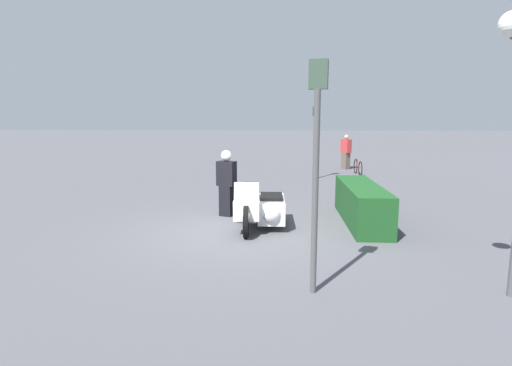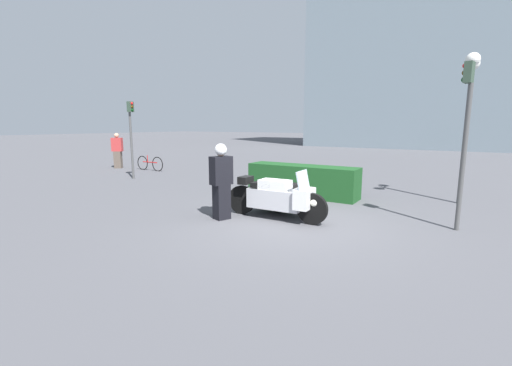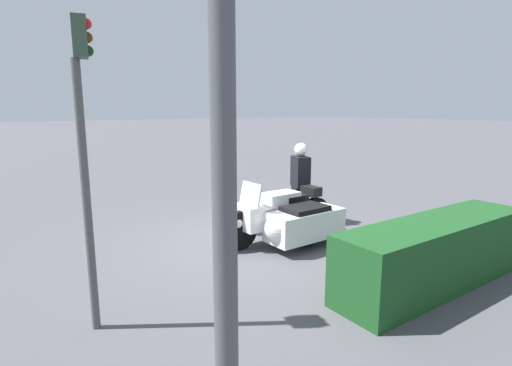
{
  "view_description": "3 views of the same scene",
  "coord_description": "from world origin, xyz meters",
  "px_view_note": "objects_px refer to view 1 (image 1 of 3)",
  "views": [
    {
      "loc": [
        8.8,
        0.94,
        2.54
      ],
      "look_at": [
        -0.26,
        0.37,
        1.08
      ],
      "focal_mm": 28.0,
      "sensor_mm": 36.0,
      "label": 1
    },
    {
      "loc": [
        3.29,
        -6.55,
        2.15
      ],
      "look_at": [
        -0.5,
        -0.54,
        0.94
      ],
      "focal_mm": 24.0,
      "sensor_mm": 36.0,
      "label": 2
    },
    {
      "loc": [
        4.02,
        5.88,
        2.45
      ],
      "look_at": [
        0.2,
        0.3,
        1.18
      ],
      "focal_mm": 28.0,
      "sensor_mm": 36.0,
      "label": 3
    }
  ],
  "objects_px": {
    "traffic_light_near": "(317,143)",
    "bicycle_parked": "(358,167)",
    "officer_rider": "(227,181)",
    "traffic_light_far": "(315,131)",
    "hedge_bush_curbside": "(361,203)",
    "pedestrian_bystander": "(346,152)",
    "police_motorcycle": "(260,207)"
  },
  "relations": [
    {
      "from": "officer_rider",
      "to": "traffic_light_far",
      "type": "bearing_deg",
      "value": 176.67
    },
    {
      "from": "hedge_bush_curbside",
      "to": "pedestrian_bystander",
      "type": "relative_size",
      "value": 1.95
    },
    {
      "from": "traffic_light_near",
      "to": "pedestrian_bystander",
      "type": "relative_size",
      "value": 1.91
    },
    {
      "from": "traffic_light_far",
      "to": "bicycle_parked",
      "type": "height_order",
      "value": "traffic_light_far"
    },
    {
      "from": "hedge_bush_curbside",
      "to": "bicycle_parked",
      "type": "distance_m",
      "value": 8.77
    },
    {
      "from": "traffic_light_near",
      "to": "bicycle_parked",
      "type": "height_order",
      "value": "traffic_light_near"
    },
    {
      "from": "bicycle_parked",
      "to": "police_motorcycle",
      "type": "bearing_deg",
      "value": -24.77
    },
    {
      "from": "police_motorcycle",
      "to": "officer_rider",
      "type": "xyz_separation_m",
      "value": [
        -1.06,
        -0.95,
        0.44
      ]
    },
    {
      "from": "traffic_light_near",
      "to": "pedestrian_bystander",
      "type": "height_order",
      "value": "traffic_light_near"
    },
    {
      "from": "traffic_light_near",
      "to": "traffic_light_far",
      "type": "bearing_deg",
      "value": 6.45
    },
    {
      "from": "hedge_bush_curbside",
      "to": "officer_rider",
      "type": "bearing_deg",
      "value": -97.52
    },
    {
      "from": "officer_rider",
      "to": "pedestrian_bystander",
      "type": "distance_m",
      "value": 11.28
    },
    {
      "from": "officer_rider",
      "to": "bicycle_parked",
      "type": "distance_m",
      "value": 9.58
    },
    {
      "from": "traffic_light_near",
      "to": "traffic_light_far",
      "type": "height_order",
      "value": "traffic_light_near"
    },
    {
      "from": "hedge_bush_curbside",
      "to": "traffic_light_near",
      "type": "xyz_separation_m",
      "value": [
        4.16,
        -1.51,
        1.74
      ]
    },
    {
      "from": "pedestrian_bystander",
      "to": "bicycle_parked",
      "type": "bearing_deg",
      "value": 62.19
    },
    {
      "from": "police_motorcycle",
      "to": "hedge_bush_curbside",
      "type": "relative_size",
      "value": 0.74
    },
    {
      "from": "officer_rider",
      "to": "hedge_bush_curbside",
      "type": "bearing_deg",
      "value": 102.28
    },
    {
      "from": "hedge_bush_curbside",
      "to": "traffic_light_far",
      "type": "bearing_deg",
      "value": -175.47
    },
    {
      "from": "officer_rider",
      "to": "bicycle_parked",
      "type": "relative_size",
      "value": 1.01
    },
    {
      "from": "police_motorcycle",
      "to": "bicycle_parked",
      "type": "relative_size",
      "value": 1.47
    },
    {
      "from": "officer_rider",
      "to": "traffic_light_far",
      "type": "height_order",
      "value": "traffic_light_far"
    },
    {
      "from": "traffic_light_near",
      "to": "police_motorcycle",
      "type": "bearing_deg",
      "value": 26.48
    },
    {
      "from": "police_motorcycle",
      "to": "traffic_light_far",
      "type": "xyz_separation_m",
      "value": [
        -7.75,
        1.91,
        1.55
      ]
    },
    {
      "from": "traffic_light_near",
      "to": "officer_rider",
      "type": "bearing_deg",
      "value": 33.76
    },
    {
      "from": "officer_rider",
      "to": "hedge_bush_curbside",
      "type": "distance_m",
      "value": 3.48
    },
    {
      "from": "hedge_bush_curbside",
      "to": "bicycle_parked",
      "type": "relative_size",
      "value": 1.99
    },
    {
      "from": "traffic_light_far",
      "to": "pedestrian_bystander",
      "type": "bearing_deg",
      "value": 139.54
    },
    {
      "from": "police_motorcycle",
      "to": "traffic_light_near",
      "type": "bearing_deg",
      "value": 13.46
    },
    {
      "from": "police_motorcycle",
      "to": "pedestrian_bystander",
      "type": "xyz_separation_m",
      "value": [
        -11.3,
        3.78,
        0.4
      ]
    },
    {
      "from": "traffic_light_near",
      "to": "traffic_light_far",
      "type": "relative_size",
      "value": 1.1
    },
    {
      "from": "police_motorcycle",
      "to": "bicycle_parked",
      "type": "distance_m",
      "value": 10.08
    }
  ]
}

